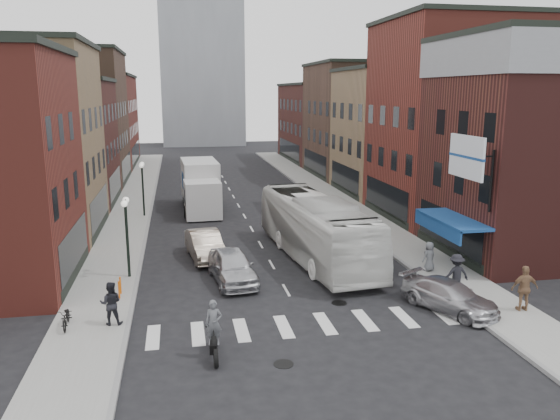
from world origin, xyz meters
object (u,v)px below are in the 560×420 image
object	(u,v)px
transit_bus	(316,228)
ped_left_solo	(111,303)
ped_right_c	(429,256)
streetlamp_near	(126,223)
bike_rack	(120,288)
streetlamp_far	(142,179)
sedan_left_far	(205,245)
billboard_sign	(468,158)
ped_right_b	(525,288)
ped_right_a	(456,274)
box_truck	(201,187)
curb_car	(449,296)
parked_bicycle	(66,317)
motorcycle_rider	(214,331)
sedan_left_near	(232,266)

from	to	relation	value
transit_bus	ped_left_solo	bearing A→B (deg)	-149.91
transit_bus	ped_right_c	distance (m)	6.30
streetlamp_near	bike_rack	size ratio (longest dim) A/B	5.14
streetlamp_far	sedan_left_far	world-z (taller)	streetlamp_far
billboard_sign	ped_right_c	bearing A→B (deg)	119.93
streetlamp_far	ped_right_b	size ratio (longest dim) A/B	2.10
ped_right_a	ped_left_solo	bearing A→B (deg)	1.18
box_truck	curb_car	distance (m)	24.35
transit_bus	parked_bicycle	world-z (taller)	transit_bus
ped_right_a	transit_bus	bearing A→B (deg)	-56.15
motorcycle_rider	sedan_left_far	bearing A→B (deg)	95.76
ped_right_b	streetlamp_far	bearing A→B (deg)	-46.22
box_truck	sedan_left_near	size ratio (longest dim) A/B	1.89
ped_right_b	ped_left_solo	bearing A→B (deg)	0.07
sedan_left_far	ped_right_a	xyz separation A→B (m)	(10.87, -8.08, 0.32)
transit_bus	sedan_left_far	bearing A→B (deg)	163.34
box_truck	transit_bus	bearing A→B (deg)	-70.42
motorcycle_rider	transit_bus	xyz separation A→B (m)	(6.41, 10.74, 0.75)
billboard_sign	bike_rack	world-z (taller)	billboard_sign
streetlamp_near	ped_right_c	world-z (taller)	streetlamp_near
transit_bus	sedan_left_near	size ratio (longest dim) A/B	2.69
billboard_sign	parked_bicycle	world-z (taller)	billboard_sign
streetlamp_far	transit_bus	xyz separation A→B (m)	(10.01, -12.35, -1.16)
box_truck	transit_bus	distance (m)	15.21
motorcycle_rider	transit_bus	world-z (taller)	transit_bus
box_truck	curb_car	size ratio (longest dim) A/B	2.00
ped_left_solo	ped_right_a	distance (m)	15.03
sedan_left_far	box_truck	bearing A→B (deg)	80.87
motorcycle_rider	sedan_left_far	xyz separation A→B (m)	(0.33, 11.90, -0.23)
box_truck	sedan_left_far	distance (m)	12.99
sedan_left_near	ped_right_b	xyz separation A→B (m)	(11.65, -6.23, 0.33)
ped_right_a	billboard_sign	bearing A→B (deg)	-124.45
bike_rack	parked_bicycle	xyz separation A→B (m)	(-1.73, -3.05, 0.01)
ped_left_solo	ped_right_c	bearing A→B (deg)	-162.10
ped_left_solo	transit_bus	bearing A→B (deg)	-140.09
motorcycle_rider	transit_bus	distance (m)	12.53
ped_right_c	motorcycle_rider	bearing A→B (deg)	11.14
motorcycle_rider	parked_bicycle	world-z (taller)	motorcycle_rider
sedan_left_far	parked_bicycle	world-z (taller)	sedan_left_far
box_truck	ped_right_c	size ratio (longest dim) A/B	5.79
sedan_left_far	ped_left_solo	distance (m)	9.55
billboard_sign	ped_right_b	bearing A→B (deg)	-80.47
ped_right_c	sedan_left_near	bearing A→B (deg)	-24.14
billboard_sign	ped_right_a	size ratio (longest dim) A/B	1.96
curb_car	parked_bicycle	xyz separation A→B (m)	(-15.71, 0.91, -0.08)
sedan_left_far	transit_bus	bearing A→B (deg)	-18.20
ped_right_a	motorcycle_rider	bearing A→B (deg)	18.01
parked_bicycle	curb_car	bearing A→B (deg)	-7.00
sedan_left_near	ped_right_c	world-z (taller)	ped_right_c
streetlamp_far	sedan_left_far	distance (m)	12.06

